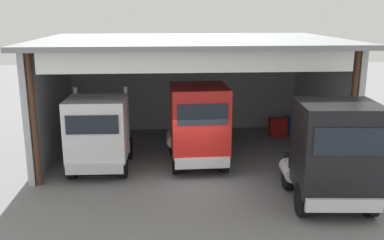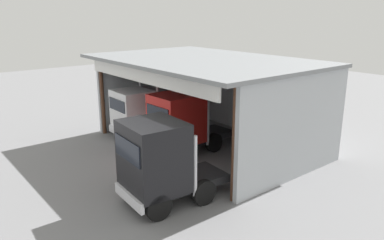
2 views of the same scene
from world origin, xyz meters
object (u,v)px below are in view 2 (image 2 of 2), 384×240
truck_red_yard_outside (180,122)px  tool_cart (294,151)px  truck_white_center_bay (137,113)px  truck_black_left_bay (159,161)px  oil_drum (310,153)px

truck_red_yard_outside → tool_cart: (4.75, 4.40, -1.40)m
truck_white_center_bay → truck_black_left_bay: size_ratio=1.00×
truck_black_left_bay → tool_cart: 8.90m
truck_white_center_bay → truck_red_yard_outside: bearing=-173.7°
truck_white_center_bay → oil_drum: bearing=-149.9°
truck_red_yard_outside → oil_drum: size_ratio=5.82×
truck_white_center_bay → truck_black_left_bay: truck_black_left_bay is taller
truck_white_center_bay → truck_black_left_bay: (8.39, -4.00, 0.28)m
truck_white_center_bay → oil_drum: 11.04m
truck_red_yard_outside → oil_drum: (5.43, 4.92, -1.45)m
truck_white_center_bay → tool_cart: truck_white_center_bay is taller
truck_white_center_bay → oil_drum: (9.62, 5.28, -1.22)m
truck_white_center_bay → tool_cart: (8.93, 4.77, -1.17)m
truck_white_center_bay → truck_black_left_bay: bearing=155.8°
truck_black_left_bay → tool_cart: truck_black_left_bay is taller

